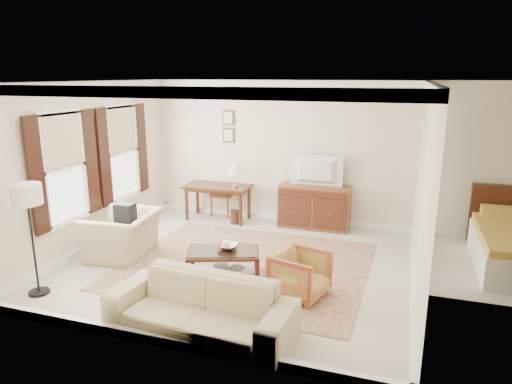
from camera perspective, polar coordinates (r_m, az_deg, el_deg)
The scene contains 20 objects.
room_shell at distance 6.96m, azimuth -2.38°, elevation 10.12°, with size 5.51×5.01×2.91m.
window_front at distance 7.89m, azimuth -22.90°, elevation 2.75°, with size 0.12×1.56×1.80m, color #CCB284, non-canonical shape.
window_rear at distance 9.13m, azimuth -16.36°, elevation 4.77°, with size 0.12×1.56×1.80m, color #CCB284, non-canonical shape.
doorway at distance 8.23m, azimuth 19.60°, elevation 0.10°, with size 0.10×1.12×2.25m, color white, non-canonical shape.
rug at distance 7.49m, azimuth -1.32°, elevation -9.08°, with size 3.83×3.28×0.01m, color maroon.
writing_desk at distance 9.61m, azimuth -4.81°, elevation 0.20°, with size 1.37×0.68×0.75m.
desk_chair at distance 9.96m, azimuth -4.20°, elevation 0.07°, with size 0.45×0.45×1.05m, color brown, non-canonical shape.
desk_lamp at distance 9.38m, azimuth -2.62°, elevation 2.15°, with size 0.32×0.32×0.50m, color silver, non-canonical shape.
framed_prints at distance 9.71m, azimuth -3.47°, elevation 8.20°, with size 0.25×0.04×0.68m, color #3E1C11, non-canonical shape.
sideboard at distance 9.22m, azimuth 7.32°, elevation -1.82°, with size 1.40×0.54×0.86m, color brown.
tv at distance 8.98m, azimuth 7.48°, elevation 3.83°, with size 0.99×0.57×0.13m, color black.
coffee_table at distance 6.93m, azimuth -4.10°, elevation -8.08°, with size 1.21×0.95×0.45m.
fruit_bowl at distance 6.92m, azimuth -3.63°, elevation -6.67°, with size 0.42×0.42×0.10m, color silver.
book_a at distance 7.00m, azimuth -5.27°, elevation -9.37°, with size 0.28×0.04×0.38m, color brown.
book_b at distance 7.02m, azimuth -3.39°, elevation -9.29°, with size 0.28×0.03×0.38m, color brown.
striped_armchair at distance 6.42m, azimuth 5.54°, elevation -9.93°, with size 0.69×0.65×0.71m, color maroon.
club_armchair at distance 8.01m, azimuth -16.29°, elevation -4.28°, with size 1.15×0.75×1.01m, color tan.
backpack at distance 7.90m, azimuth -16.03°, elevation -2.62°, with size 0.32×0.22×0.40m, color black.
sofa at distance 5.57m, azimuth -7.02°, elevation -13.04°, with size 2.24×0.65×0.88m, color tan.
floor_lamp at distance 6.84m, azimuth -26.65°, elevation -1.20°, with size 0.39×0.39×1.59m.
Camera 1 is at (2.46, -6.49, 3.00)m, focal length 32.00 mm.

